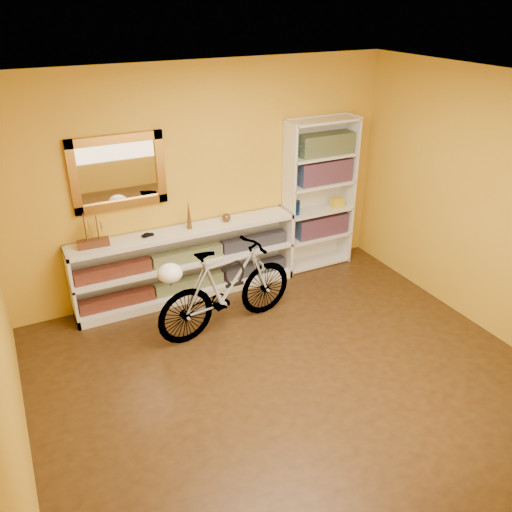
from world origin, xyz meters
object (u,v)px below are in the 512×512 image
console_unit (187,263)px  helmet (170,273)px  bookcase (319,196)px  bicycle (227,288)px

console_unit → helmet: (-0.47, -0.88, 0.42)m
bookcase → helmet: size_ratio=7.82×
bookcase → bicycle: bearing=-153.2°
bicycle → helmet: 0.72m
console_unit → bicycle: bearing=-79.3°
console_unit → bookcase: size_ratio=1.37×
console_unit → bicycle: 0.81m
console_unit → helmet: helmet is taller
console_unit → helmet: bearing=-117.8°
console_unit → bicycle: (0.15, -0.79, 0.05)m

